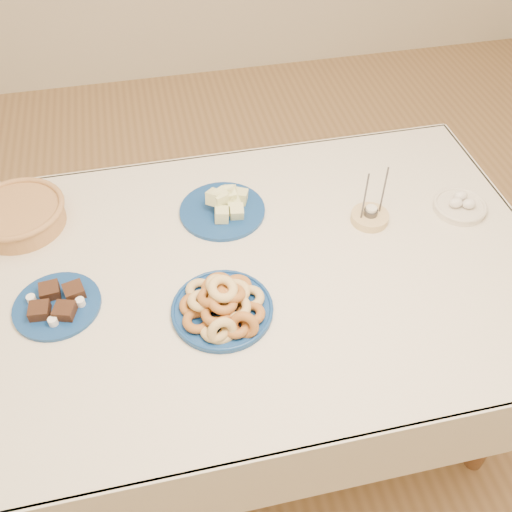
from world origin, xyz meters
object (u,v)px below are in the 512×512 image
donut_platter (223,305)px  egg_bowl (460,206)px  wicker_basket (18,215)px  dining_table (252,292)px  brownie_plate (57,304)px  melon_plate (224,206)px  candle_holder (370,216)px

donut_platter → egg_bowl: bearing=17.0°
wicker_basket → egg_bowl: wicker_basket is taller
dining_table → brownie_plate: (-0.54, -0.03, 0.12)m
dining_table → wicker_basket: (-0.65, 0.33, 0.15)m
dining_table → brownie_plate: size_ratio=6.82×
donut_platter → dining_table: bearing=52.4°
dining_table → melon_plate: 0.28m
egg_bowl → donut_platter: bearing=-163.0°
brownie_plate → candle_holder: candle_holder is taller
dining_table → brownie_plate: 0.55m
dining_table → donut_platter: bearing=-127.6°
dining_table → melon_plate: size_ratio=4.84×
melon_plate → candle_holder: bearing=-17.1°
melon_plate → dining_table: bearing=-81.8°
melon_plate → wicker_basket: size_ratio=0.95×
donut_platter → wicker_basket: (-0.54, 0.47, 0.01)m
candle_holder → melon_plate: bearing=162.9°
melon_plate → wicker_basket: 0.62m
donut_platter → egg_bowl: donut_platter is taller
donut_platter → brownie_plate: (-0.43, 0.11, -0.02)m
wicker_basket → brownie_plate: bearing=-72.2°
brownie_plate → candle_holder: (0.93, 0.14, 0.01)m
donut_platter → brownie_plate: 0.44m
candle_holder → egg_bowl: size_ratio=1.06×
brownie_plate → wicker_basket: size_ratio=0.68×
dining_table → melon_plate: bearing=98.2°
donut_platter → egg_bowl: size_ratio=1.53×
dining_table → egg_bowl: bearing=8.4°
wicker_basket → egg_bowl: bearing=-9.6°
egg_bowl → brownie_plate: bearing=-174.0°
wicker_basket → candle_holder: bearing=-11.5°
brownie_plate → wicker_basket: 0.37m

